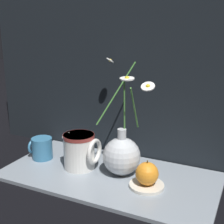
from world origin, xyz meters
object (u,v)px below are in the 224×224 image
(vase_with_flowers, at_px, (122,154))
(ceramic_pitcher, at_px, (80,149))
(yellow_mug, at_px, (42,148))
(orange_fruit, at_px, (147,174))

(vase_with_flowers, relative_size, ceramic_pitcher, 2.80)
(yellow_mug, xyz_separation_m, orange_fruit, (0.42, -0.03, 0.01))
(vase_with_flowers, bearing_deg, yellow_mug, -177.32)
(vase_with_flowers, height_order, yellow_mug, vase_with_flowers)
(yellow_mug, bearing_deg, ceramic_pitcher, -1.30)
(vase_with_flowers, distance_m, yellow_mug, 0.32)
(yellow_mug, bearing_deg, vase_with_flowers, 2.68)
(vase_with_flowers, xyz_separation_m, ceramic_pitcher, (-0.15, -0.02, -0.00))
(yellow_mug, distance_m, ceramic_pitcher, 0.17)
(vase_with_flowers, height_order, ceramic_pitcher, vase_with_flowers)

